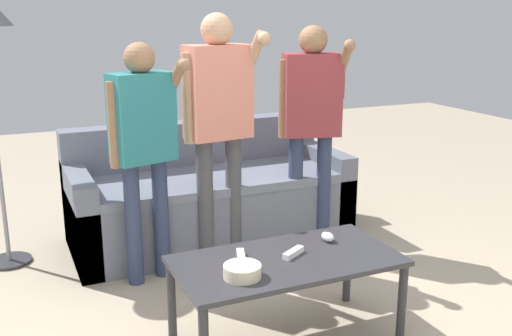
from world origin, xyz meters
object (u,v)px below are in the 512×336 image
(player_right, at_px, (311,111))
(game_remote_nunchuk, at_px, (328,237))
(couch, at_px, (208,198))
(snack_bowl, at_px, (242,271))
(game_remote_wand_near, at_px, (293,253))
(coffee_table, at_px, (287,268))
(game_remote_wand_far, at_px, (241,257))
(player_left, at_px, (143,136))
(player_center, at_px, (218,111))

(player_right, bearing_deg, game_remote_nunchuk, -113.84)
(couch, xyz_separation_m, snack_bowl, (-0.40, -1.59, 0.18))
(game_remote_wand_near, bearing_deg, coffee_table, -159.96)
(coffee_table, relative_size, game_remote_nunchuk, 12.42)
(player_right, bearing_deg, coffee_table, -123.90)
(couch, distance_m, coffee_table, 1.49)
(player_right, xyz_separation_m, game_remote_wand_far, (-0.93, -0.99, -0.49))
(coffee_table, height_order, player_right, player_right)
(game_remote_nunchuk, bearing_deg, game_remote_wand_far, -175.63)
(coffee_table, relative_size, player_right, 0.72)
(coffee_table, relative_size, game_remote_wand_far, 7.05)
(couch, xyz_separation_m, game_remote_nunchuk, (0.17, -1.37, 0.17))
(player_left, bearing_deg, game_remote_nunchuk, -49.55)
(snack_bowl, bearing_deg, player_right, 49.74)
(player_left, height_order, player_right, player_right)
(snack_bowl, distance_m, player_right, 1.61)
(player_left, xyz_separation_m, player_right, (1.16, 0.09, 0.05))
(game_remote_nunchuk, height_order, game_remote_wand_near, game_remote_nunchuk)
(player_left, bearing_deg, game_remote_wand_far, -75.38)
(player_left, relative_size, game_remote_wand_near, 10.02)
(player_center, relative_size, game_remote_wand_far, 10.32)
(player_center, height_order, player_right, player_center)
(snack_bowl, height_order, player_left, player_left)
(player_center, bearing_deg, player_right, 1.07)
(couch, height_order, game_remote_nunchuk, couch)
(coffee_table, distance_m, player_left, 1.19)
(couch, bearing_deg, player_center, -99.29)
(player_center, distance_m, game_remote_wand_near, 1.17)
(player_center, height_order, game_remote_wand_near, player_center)
(snack_bowl, bearing_deg, couch, 75.99)
(coffee_table, bearing_deg, player_left, 114.41)
(couch, relative_size, game_remote_wand_near, 13.51)
(couch, height_order, player_right, player_right)
(snack_bowl, height_order, player_right, player_right)
(couch, height_order, game_remote_wand_far, couch)
(player_center, bearing_deg, game_remote_wand_far, -104.75)
(snack_bowl, distance_m, player_left, 1.18)
(game_remote_wand_far, bearing_deg, coffee_table, -19.53)
(player_center, relative_size, player_right, 1.05)
(snack_bowl, xyz_separation_m, game_remote_nunchuk, (0.57, 0.22, -0.01))
(game_remote_nunchuk, distance_m, player_center, 1.11)
(player_right, bearing_deg, snack_bowl, -130.26)
(player_left, height_order, game_remote_wand_near, player_left)
(player_right, xyz_separation_m, game_remote_wand_near, (-0.67, -1.05, -0.49))
(couch, relative_size, player_left, 1.35)
(coffee_table, bearing_deg, couch, 85.37)
(coffee_table, xyz_separation_m, game_remote_wand_near, (0.04, 0.02, 0.07))
(snack_bowl, bearing_deg, game_remote_nunchuk, 20.97)
(snack_bowl, distance_m, game_remote_wand_far, 0.19)
(coffee_table, height_order, snack_bowl, snack_bowl)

